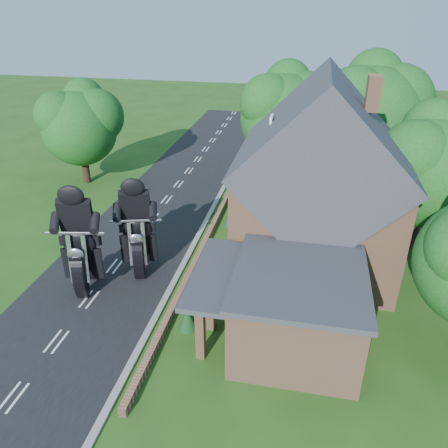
% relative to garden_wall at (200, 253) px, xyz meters
% --- Properties ---
extents(ground, '(120.00, 120.00, 0.00)m').
position_rel_garden_wall_xyz_m(ground, '(-4.30, -5.00, -0.20)').
color(ground, '#204814').
rests_on(ground, ground).
extents(road, '(7.00, 80.00, 0.02)m').
position_rel_garden_wall_xyz_m(road, '(-4.30, -5.00, -0.19)').
color(road, black).
rests_on(road, ground).
extents(kerb, '(0.30, 80.00, 0.12)m').
position_rel_garden_wall_xyz_m(kerb, '(-0.65, -5.00, -0.14)').
color(kerb, gray).
rests_on(kerb, ground).
extents(garden_wall, '(0.30, 22.00, 0.40)m').
position_rel_garden_wall_xyz_m(garden_wall, '(0.00, 0.00, 0.00)').
color(garden_wall, '#9C6C4F').
rests_on(garden_wall, ground).
extents(house, '(9.54, 8.64, 10.24)m').
position_rel_garden_wall_xyz_m(house, '(6.19, 1.00, 4.14)').
color(house, '#9C6C4F').
rests_on(house, ground).
extents(annex, '(7.05, 5.94, 3.44)m').
position_rel_garden_wall_xyz_m(annex, '(5.57, -5.80, 1.57)').
color(annex, '#9C6C4F').
rests_on(annex, ground).
extents(tree_house_right, '(6.51, 6.00, 8.40)m').
position_rel_garden_wall_xyz_m(tree_house_right, '(12.35, 3.62, 4.99)').
color(tree_house_right, black).
rests_on(tree_house_right, ground).
extents(tree_behind_house, '(7.81, 7.20, 10.08)m').
position_rel_garden_wall_xyz_m(tree_behind_house, '(9.88, 11.14, 6.03)').
color(tree_behind_house, black).
rests_on(tree_behind_house, ground).
extents(tree_behind_left, '(6.94, 6.40, 9.16)m').
position_rel_garden_wall_xyz_m(tree_behind_left, '(3.86, 12.13, 5.53)').
color(tree_behind_left, black).
rests_on(tree_behind_left, ground).
extents(tree_far_road, '(6.08, 5.60, 7.84)m').
position_rel_garden_wall_xyz_m(tree_far_road, '(-11.16, 9.11, 4.64)').
color(tree_far_road, black).
rests_on(tree_far_road, ground).
extents(shrub_a, '(0.90, 0.90, 1.10)m').
position_rel_garden_wall_xyz_m(shrub_a, '(1.00, -6.00, 0.35)').
color(shrub_a, black).
rests_on(shrub_a, ground).
extents(shrub_b, '(0.90, 0.90, 1.10)m').
position_rel_garden_wall_xyz_m(shrub_b, '(1.00, -3.50, 0.35)').
color(shrub_b, black).
rests_on(shrub_b, ground).
extents(shrub_c, '(0.90, 0.90, 1.10)m').
position_rel_garden_wall_xyz_m(shrub_c, '(1.00, -1.00, 0.35)').
color(shrub_c, black).
rests_on(shrub_c, ground).
extents(shrub_d, '(0.90, 0.90, 1.10)m').
position_rel_garden_wall_xyz_m(shrub_d, '(1.00, 4.00, 0.35)').
color(shrub_d, black).
rests_on(shrub_d, ground).
extents(shrub_e, '(0.90, 0.90, 1.10)m').
position_rel_garden_wall_xyz_m(shrub_e, '(1.00, 6.50, 0.35)').
color(shrub_e, black).
rests_on(shrub_e, ground).
extents(shrub_f, '(0.90, 0.90, 1.10)m').
position_rel_garden_wall_xyz_m(shrub_f, '(1.00, 9.00, 0.35)').
color(shrub_f, black).
rests_on(shrub_f, ground).
extents(motorcycle_lead, '(0.90, 1.80, 1.62)m').
position_rel_garden_wall_xyz_m(motorcycle_lead, '(-2.69, -2.12, 0.61)').
color(motorcycle_lead, black).
rests_on(motorcycle_lead, ground).
extents(motorcycle_follow, '(0.80, 1.89, 1.71)m').
position_rel_garden_wall_xyz_m(motorcycle_follow, '(-4.78, -4.14, 0.66)').
color(motorcycle_follow, black).
rests_on(motorcycle_follow, ground).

